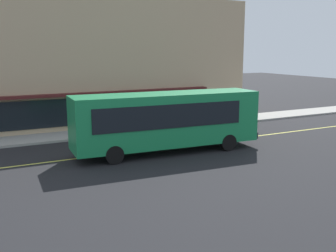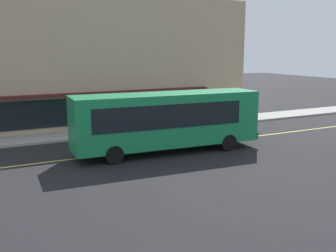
{
  "view_description": "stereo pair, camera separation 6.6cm",
  "coord_description": "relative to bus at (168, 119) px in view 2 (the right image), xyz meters",
  "views": [
    {
      "loc": [
        -9.15,
        -21.2,
        5.98
      ],
      "look_at": [
        1.11,
        -1.17,
        1.6
      ],
      "focal_mm": 42.18,
      "sensor_mm": 36.0,
      "label": 1
    },
    {
      "loc": [
        -9.09,
        -21.23,
        5.98
      ],
      "look_at": [
        1.11,
        -1.17,
        1.6
      ],
      "focal_mm": 42.18,
      "sensor_mm": 36.0,
      "label": 2
    }
  ],
  "objects": [
    {
      "name": "ground",
      "position": [
        -1.15,
        1.04,
        -1.99
      ],
      "size": [
        120.0,
        120.0,
        0.0
      ],
      "primitive_type": "plane",
      "color": "black"
    },
    {
      "name": "sidewalk",
      "position": [
        -1.15,
        6.83,
        -1.91
      ],
      "size": [
        80.0,
        2.84,
        0.15
      ],
      "primitive_type": "cube",
      "color": "#9E9B93",
      "rests_on": "ground"
    },
    {
      "name": "lane_centre_stripe",
      "position": [
        -1.15,
        1.04,
        -1.98
      ],
      "size": [
        36.0,
        0.16,
        0.01
      ],
      "primitive_type": "cube",
      "color": "#D8D14C",
      "rests_on": "ground"
    },
    {
      "name": "storefront_building",
      "position": [
        -2.1,
        12.54,
        3.04
      ],
      "size": [
        27.71,
        9.2,
        10.06
      ],
      "color": "tan",
      "rests_on": "ground"
    },
    {
      "name": "bus",
      "position": [
        0.0,
        0.0,
        0.0
      ],
      "size": [
        11.26,
        3.18,
        3.5
      ],
      "color": "#197F47",
      "rests_on": "ground"
    },
    {
      "name": "car_white",
      "position": [
        3.83,
        4.19,
        -1.24
      ],
      "size": [
        4.31,
        1.88,
        1.52
      ],
      "color": "white",
      "rests_on": "ground"
    }
  ]
}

